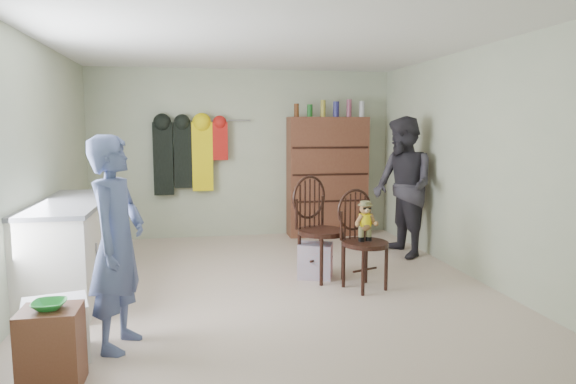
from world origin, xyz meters
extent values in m
plane|color=beige|center=(0.00, 0.00, 0.00)|extent=(5.00, 5.00, 0.00)
plane|color=beige|center=(0.00, 2.50, 1.25)|extent=(4.50, 0.00, 4.50)
plane|color=beige|center=(-2.25, 0.00, 1.25)|extent=(0.00, 5.00, 5.00)
plane|color=beige|center=(2.25, 0.00, 1.25)|extent=(0.00, 5.00, 5.00)
plane|color=white|center=(0.00, 0.00, 2.50)|extent=(5.00, 5.00, 0.00)
cube|color=silver|center=(-1.95, 0.00, 0.45)|extent=(0.60, 1.80, 0.90)
cube|color=slate|center=(-1.95, 0.00, 0.92)|extent=(0.64, 1.86, 0.04)
cylinder|color=#99999E|center=(-1.64, -0.45, 0.54)|extent=(0.02, 0.02, 0.14)
cylinder|color=#99999E|center=(-1.64, 0.45, 0.54)|extent=(0.02, 0.02, 0.14)
cube|color=brown|center=(-1.67, -1.92, 0.26)|extent=(0.36, 0.31, 0.52)
imported|color=green|center=(-1.67, -1.92, 0.55)|extent=(0.21, 0.21, 0.05)
cube|color=white|center=(-1.76, -1.47, 0.21)|extent=(0.52, 0.51, 0.41)
cylinder|color=black|center=(0.95, -0.37, 0.47)|extent=(0.58, 0.58, 0.05)
cylinder|color=black|center=(0.86, -0.56, 0.23)|extent=(0.04, 0.04, 0.45)
cylinder|color=black|center=(1.14, -0.45, 0.23)|extent=(0.04, 0.04, 0.45)
cylinder|color=black|center=(0.75, -0.27, 0.23)|extent=(0.04, 0.04, 0.45)
cylinder|color=black|center=(1.03, -0.16, 0.23)|extent=(0.04, 0.04, 0.45)
torus|color=black|center=(0.88, -0.20, 0.80)|extent=(0.42, 0.18, 0.44)
cylinder|color=black|center=(0.72, -0.27, 0.65)|extent=(0.03, 0.03, 0.30)
cylinder|color=black|center=(1.05, -0.14, 0.65)|extent=(0.03, 0.03, 0.30)
cylinder|color=yellow|center=(0.95, -0.35, 0.72)|extent=(0.13, 0.13, 0.12)
cylinder|color=#475128|center=(0.95, -0.35, 0.59)|extent=(0.08, 0.08, 0.19)
sphere|color=#9E7042|center=(0.95, -0.35, 0.83)|extent=(0.12, 0.12, 0.12)
cylinder|color=#475128|center=(0.95, -0.35, 0.89)|extent=(0.10, 0.10, 0.04)
cube|color=black|center=(0.95, -0.40, 0.84)|extent=(0.08, 0.01, 0.02)
cylinder|color=black|center=(0.59, 0.06, 0.52)|extent=(0.68, 0.68, 0.05)
cylinder|color=black|center=(0.54, -0.17, 0.25)|extent=(0.04, 0.04, 0.50)
cylinder|color=black|center=(0.82, 0.00, 0.25)|extent=(0.04, 0.04, 0.50)
cylinder|color=black|center=(0.36, 0.13, 0.25)|extent=(0.04, 0.04, 0.50)
cylinder|color=black|center=(0.65, 0.29, 0.25)|extent=(0.04, 0.04, 0.50)
torus|color=black|center=(0.49, 0.23, 0.88)|extent=(0.43, 0.27, 0.49)
cylinder|color=black|center=(0.33, 0.12, 0.72)|extent=(0.03, 0.03, 0.33)
cylinder|color=black|center=(0.67, 0.32, 0.72)|extent=(0.03, 0.03, 0.33)
cube|color=#E5727F|center=(0.54, 0.12, 0.19)|extent=(0.44, 0.39, 0.38)
imported|color=#4B588A|center=(-1.33, -1.35, 0.80)|extent=(0.53, 0.67, 1.60)
imported|color=#2D2B33|center=(1.86, 0.86, 0.89)|extent=(0.78, 0.95, 1.79)
cube|color=brown|center=(1.25, 2.30, 0.90)|extent=(1.20, 0.38, 1.80)
cube|color=black|center=(1.25, 2.11, 0.55)|extent=(1.16, 0.02, 0.03)
cube|color=black|center=(1.25, 2.11, 0.95)|extent=(1.16, 0.02, 0.03)
cube|color=black|center=(1.25, 2.11, 1.35)|extent=(1.16, 0.02, 0.03)
cylinder|color=#592D14|center=(0.75, 2.20, 1.90)|extent=(0.07, 0.07, 0.19)
cylinder|color=#19591E|center=(0.95, 2.20, 1.89)|extent=(0.08, 0.08, 0.18)
cylinder|color=#A59933|center=(1.15, 2.20, 1.92)|extent=(0.07, 0.07, 0.25)
cylinder|color=navy|center=(1.35, 2.20, 1.91)|extent=(0.09, 0.09, 0.23)
cylinder|color=#8C3F59|center=(1.55, 2.20, 1.93)|extent=(0.08, 0.08, 0.26)
cylinder|color=#B2B2B7|center=(1.75, 2.20, 1.92)|extent=(0.08, 0.08, 0.23)
cylinder|color=#99999E|center=(-0.40, 2.44, 1.75)|extent=(1.00, 0.02, 0.02)
cube|color=black|center=(-1.18, 2.38, 1.19)|extent=(0.28, 0.10, 1.05)
cube|color=black|center=(-0.90, 2.38, 1.25)|extent=(0.26, 0.10, 0.95)
cube|color=yellow|center=(-0.62, 2.38, 1.22)|extent=(0.30, 0.10, 1.00)
cube|color=red|center=(-0.36, 2.38, 1.44)|extent=(0.22, 0.10, 0.55)
camera|label=1|loc=(-0.77, -5.24, 1.65)|focal=32.00mm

